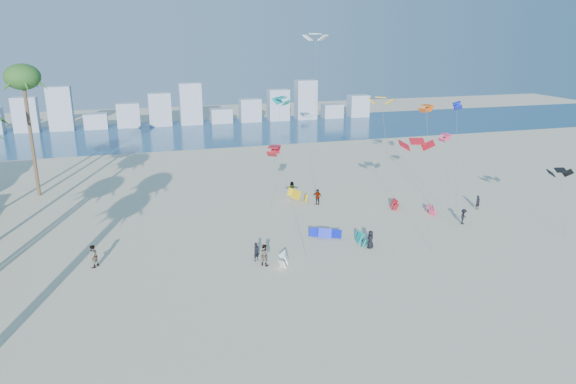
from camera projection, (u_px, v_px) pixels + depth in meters
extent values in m
plane|color=beige|center=(313.00, 337.00, 32.51)|extent=(220.00, 220.00, 0.00)
plane|color=navy|center=(190.00, 133.00, 98.64)|extent=(220.00, 220.00, 0.00)
imported|color=black|center=(256.00, 252.00, 43.20)|extent=(0.69, 0.62, 1.58)
imported|color=gray|center=(264.00, 255.00, 42.35)|extent=(1.10, 1.11, 1.81)
imported|color=black|center=(371.00, 239.00, 45.72)|extent=(0.94, 0.86, 1.62)
imported|color=gray|center=(318.00, 197.00, 57.42)|extent=(1.05, 0.99, 1.74)
imported|color=black|center=(463.00, 217.00, 51.49)|extent=(1.15, 1.07, 1.55)
imported|color=gray|center=(292.00, 188.00, 60.59)|extent=(1.60, 0.68, 1.68)
imported|color=black|center=(478.00, 202.00, 55.85)|extent=(0.60, 0.44, 1.53)
imported|color=gray|center=(93.00, 256.00, 41.93)|extent=(1.14, 1.16, 1.89)
cylinder|color=#595959|center=(290.00, 200.00, 45.48)|extent=(1.29, 5.92, 8.34)
cylinder|color=#595959|center=(387.00, 151.00, 57.74)|extent=(0.60, 2.87, 11.33)
cylinder|color=#595959|center=(448.00, 181.00, 51.47)|extent=(1.24, 4.15, 8.34)
cylinder|color=#595959|center=(276.00, 153.00, 56.57)|extent=(2.89, 5.60, 11.24)
cylinder|color=#595959|center=(428.00, 156.00, 56.87)|extent=(0.06, 2.29, 10.64)
cylinder|color=#595959|center=(563.00, 203.00, 48.96)|extent=(1.11, 2.83, 5.66)
cylinder|color=#595959|center=(316.00, 118.00, 58.12)|extent=(1.20, 4.66, 18.01)
cylinder|color=#595959|center=(457.00, 164.00, 51.55)|extent=(2.25, 5.26, 11.37)
cylinder|color=#595959|center=(425.00, 196.00, 45.19)|extent=(0.53, 3.02, 9.14)
cylinder|color=brown|center=(31.00, 138.00, 58.90)|extent=(0.40, 0.40, 13.53)
ellipsoid|color=#26571E|center=(22.00, 77.00, 56.93)|extent=(3.80, 3.80, 2.85)
cube|color=#9EADBF|center=(26.00, 115.00, 98.96)|extent=(4.40, 3.00, 6.60)
cube|color=#9EADBF|center=(60.00, 109.00, 100.35)|extent=(4.40, 3.00, 8.40)
cube|color=#9EADBF|center=(96.00, 121.00, 102.80)|extent=(4.40, 3.00, 3.00)
cube|color=#9EADBF|center=(128.00, 115.00, 104.19)|extent=(4.40, 3.00, 4.80)
cube|color=#9EADBF|center=(160.00, 109.00, 105.58)|extent=(4.40, 3.00, 6.60)
cube|color=#9EADBF|center=(191.00, 104.00, 106.97)|extent=(4.40, 3.00, 8.40)
cube|color=#9EADBF|center=(221.00, 116.00, 109.42)|extent=(4.40, 3.00, 3.00)
cube|color=#9EADBF|center=(250.00, 110.00, 110.81)|extent=(4.40, 3.00, 4.80)
cube|color=#9EADBF|center=(278.00, 105.00, 112.20)|extent=(4.40, 3.00, 6.60)
cube|color=#9EADBF|center=(306.00, 100.00, 113.60)|extent=(4.40, 3.00, 8.40)
cube|color=#9EADBF|center=(332.00, 111.00, 116.04)|extent=(4.40, 3.00, 3.00)
cube|color=#9EADBF|center=(358.00, 106.00, 117.43)|extent=(4.40, 3.00, 4.80)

